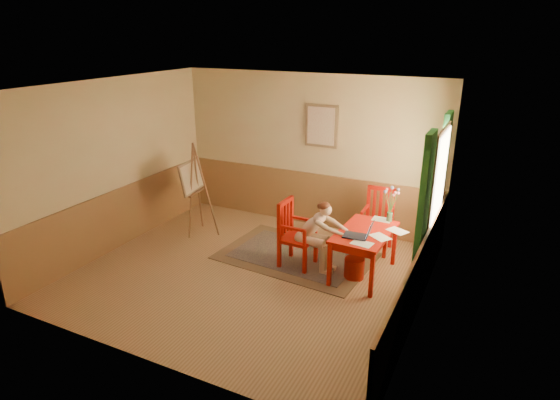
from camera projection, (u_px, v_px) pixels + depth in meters
The scene contains 14 objects.
room at pixel (247, 186), 6.70m from camera, with size 5.04×4.54×2.84m.
wainscot at pixel (273, 225), 7.68m from camera, with size 5.00×4.50×1.00m.
window at pixel (435, 192), 6.65m from camera, with size 0.12×2.01×2.20m.
wall_portrait at pixel (321, 126), 8.28m from camera, with size 0.60×0.05×0.76m.
rug at pixel (296, 256), 7.71m from camera, with size 2.52×1.78×0.02m.
table at pixel (365, 237), 6.92m from camera, with size 0.77×1.23×0.72m.
chair_left at pixel (295, 234), 7.26m from camera, with size 0.50×0.48×1.06m.
chair_back at pixel (377, 220), 7.80m from camera, with size 0.48×0.50×1.06m.
figure at pixel (316, 232), 7.09m from camera, with size 0.83×0.36×1.13m.
laptop at pixel (360, 234), 6.67m from camera, with size 0.42×0.27×0.25m.
papers at pixel (381, 232), 6.84m from camera, with size 0.67×1.20×0.00m.
vase at pixel (391, 206), 7.17m from camera, with size 0.23×0.27×0.55m.
wastebasket at pixel (354, 268), 7.00m from camera, with size 0.30×0.30×0.32m, color #AF1A0A.
easel at pixel (193, 180), 8.30m from camera, with size 0.61×0.75×1.68m.
Camera 1 is at (3.22, -5.51, 3.51)m, focal length 30.18 mm.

